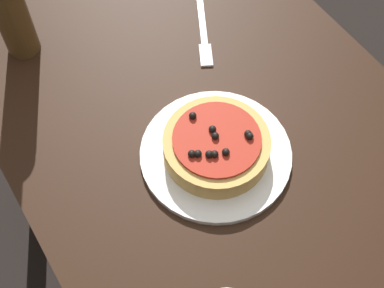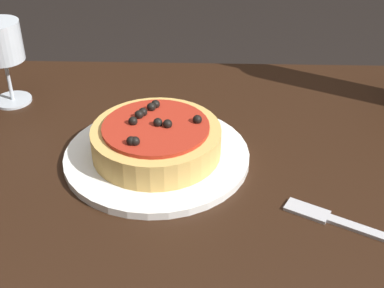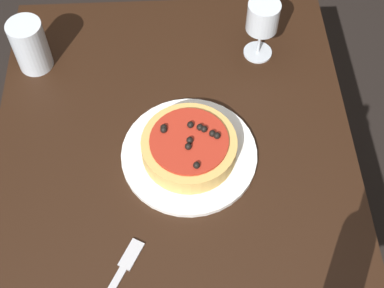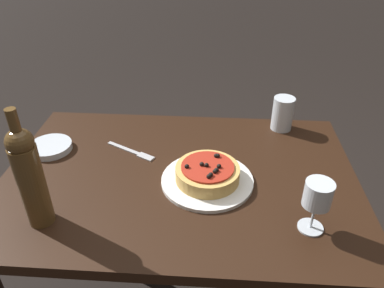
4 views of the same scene
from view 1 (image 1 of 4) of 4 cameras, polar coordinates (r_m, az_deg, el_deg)
ground_plane at (r=1.74m, az=0.77°, el=-11.16°), size 14.00×14.00×0.00m
dining_table at (r=1.15m, az=1.14°, el=-0.07°), size 1.12×0.77×0.76m
dinner_plate at (r=1.00m, az=2.54°, el=-1.05°), size 0.29×0.29×0.01m
pizza at (r=0.98m, az=2.61°, el=-0.16°), size 0.20×0.20×0.06m
fork at (r=1.18m, az=1.26°, el=11.44°), size 0.18×0.11×0.00m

